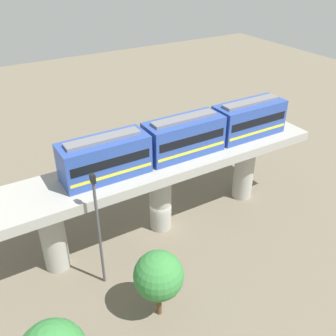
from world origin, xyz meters
The scene contains 7 objects.
ground_plane centered at (0.00, 0.00, 0.00)m, with size 120.00×120.00×0.00m, color #706654.
viaduct centered at (0.00, 0.00, 5.26)m, with size 5.20×28.85×6.87m.
train centered at (0.00, 2.27, 8.41)m, with size 2.64×20.50×3.24m.
parked_car_white centered at (-8.57, 5.59, 0.74)m, with size 2.44×4.43×1.76m.
parked_car_silver centered at (-7.86, -7.76, 0.74)m, with size 2.34×4.40×1.76m.
tree_mid_lot centered at (8.04, -4.78, 3.57)m, with size 3.31×3.31×5.25m.
signal_post centered at (3.40, -6.88, 5.25)m, with size 0.44×0.28×9.47m.
Camera 1 is at (23.61, -13.43, 22.31)m, focal length 41.24 mm.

